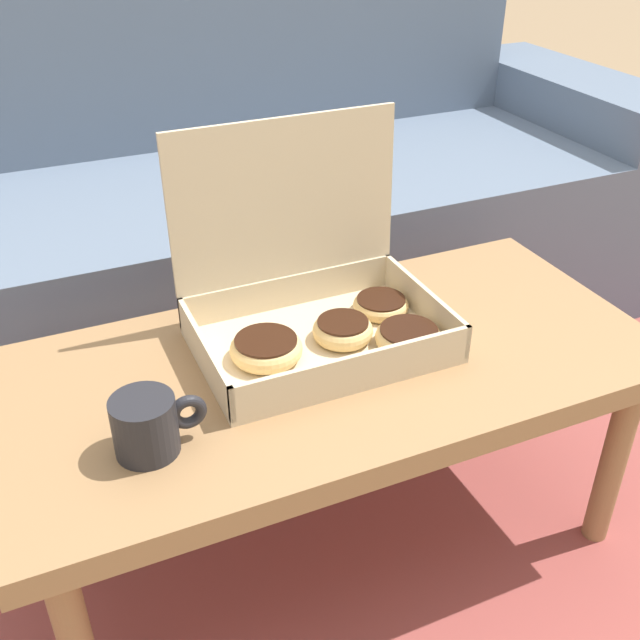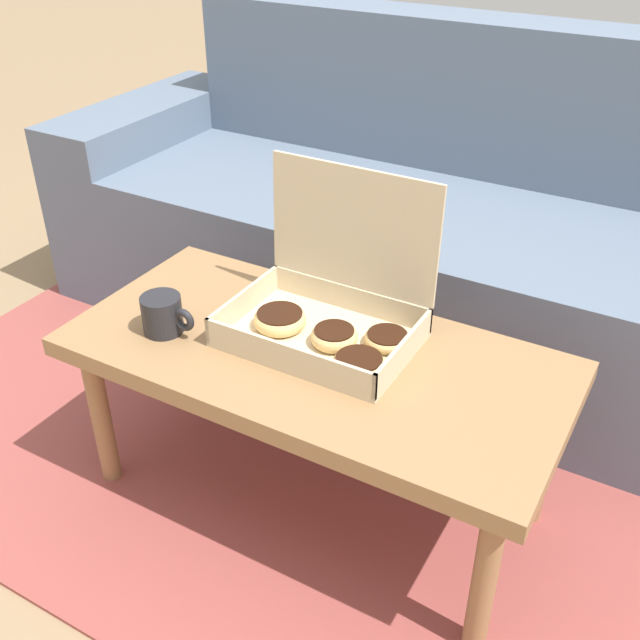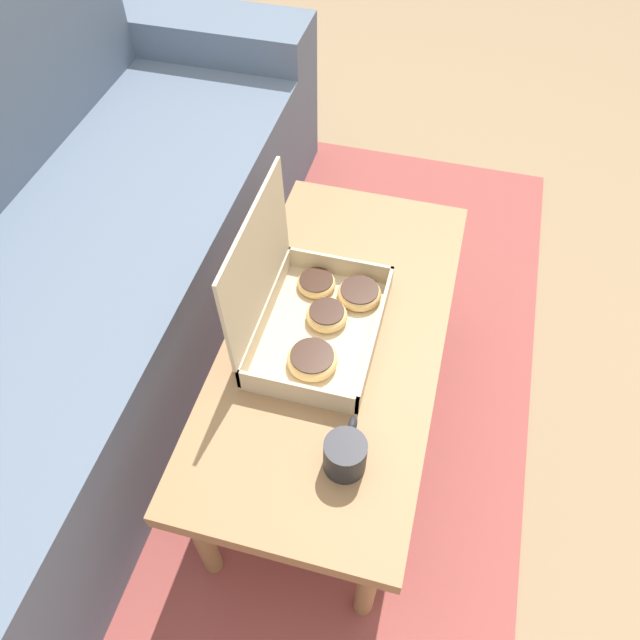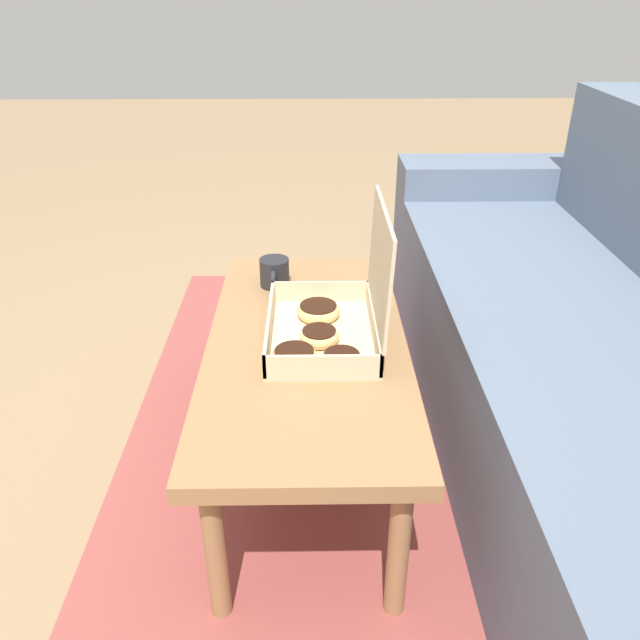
% 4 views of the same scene
% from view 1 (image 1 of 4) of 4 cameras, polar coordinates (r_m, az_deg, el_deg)
% --- Properties ---
extents(ground_plane, '(12.00, 12.00, 0.00)m').
position_cam_1_polar(ground_plane, '(1.44, 0.65, -16.26)').
color(ground_plane, '#937756').
extents(area_rug, '(2.50, 1.68, 0.01)m').
position_cam_1_polar(area_rug, '(1.63, -3.78, -8.93)').
color(area_rug, '#994742').
rests_on(area_rug, ground_plane).
extents(couch, '(2.38, 0.77, 0.87)m').
position_cam_1_polar(couch, '(1.86, -9.38, 7.21)').
color(couch, slate).
rests_on(couch, ground_plane).
extents(coffee_table, '(1.01, 0.49, 0.41)m').
position_cam_1_polar(coffee_table, '(1.18, 1.01, -4.75)').
color(coffee_table, '#997047').
rests_on(coffee_table, ground_plane).
extents(pastry_box, '(0.38, 0.28, 0.33)m').
position_cam_1_polar(pastry_box, '(1.17, 0.21, 1.01)').
color(pastry_box, beige).
rests_on(pastry_box, coffee_table).
extents(coffee_mug, '(0.12, 0.08, 0.08)m').
position_cam_1_polar(coffee_mug, '(0.99, -13.00, -7.80)').
color(coffee_mug, '#232328').
rests_on(coffee_mug, coffee_table).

